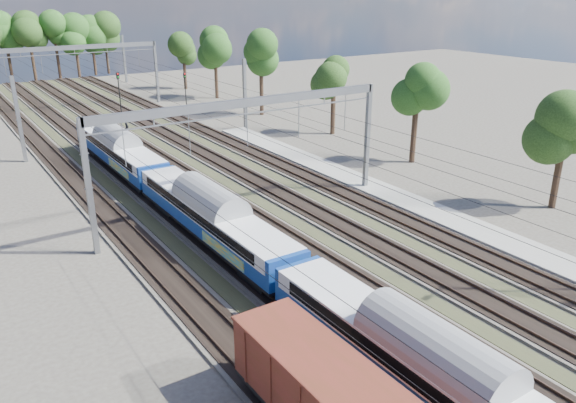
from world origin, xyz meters
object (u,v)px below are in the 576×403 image
emu_train (214,212)px  worker (127,128)px  signal_far (185,88)px  signal_near (119,91)px

emu_train → worker: bearing=81.4°
worker → signal_far: bearing=-57.8°
worker → signal_near: size_ratio=0.32×
emu_train → signal_far: 43.58m
emu_train → signal_near: signal_near is taller
emu_train → worker: size_ratio=29.60×
emu_train → signal_near: (7.02, 41.05, 1.56)m
emu_train → signal_near: 41.68m
worker → signal_far: signal_far is taller
emu_train → worker: emu_train is taller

